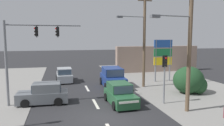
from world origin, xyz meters
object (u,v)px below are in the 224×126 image
(shopping_plaza_sign, at_px, (163,54))
(hatchback_kerbside_parked, at_px, (120,94))
(utility_pole_midground_right, at_px, (143,35))
(hatchback_oncoming_mid, at_px, (44,94))
(suv_crossing_left, at_px, (113,78))
(hatchback_oncoming_near, at_px, (64,75))
(utility_pole_foreground_right, at_px, (188,41))
(pedestal_signal_right_kerb, at_px, (165,71))
(traffic_signal_mast, at_px, (25,47))

(shopping_plaza_sign, distance_m, hatchback_kerbside_parked, 9.83)
(utility_pole_midground_right, distance_m, shopping_plaza_sign, 4.28)
(hatchback_kerbside_parked, relative_size, hatchback_oncoming_mid, 1.00)
(hatchback_kerbside_parked, distance_m, suv_crossing_left, 5.57)
(suv_crossing_left, xyz_separation_m, hatchback_oncoming_near, (-4.53, 3.67, -0.18))
(hatchback_oncoming_near, bearing_deg, utility_pole_foreground_right, -57.77)
(hatchback_oncoming_mid, bearing_deg, suv_crossing_left, 33.43)
(pedestal_signal_right_kerb, bearing_deg, hatchback_oncoming_mid, 165.81)
(shopping_plaza_sign, bearing_deg, utility_pole_midground_right, -147.27)
(utility_pole_foreground_right, xyz_separation_m, hatchback_kerbside_parked, (-3.69, 2.62, -3.91))
(utility_pole_midground_right, xyz_separation_m, hatchback_kerbside_parked, (-3.60, -4.74, -4.35))
(pedestal_signal_right_kerb, relative_size, shopping_plaza_sign, 0.77)
(hatchback_kerbside_parked, height_order, hatchback_oncoming_mid, same)
(pedestal_signal_right_kerb, relative_size, hatchback_oncoming_mid, 0.97)
(suv_crossing_left, relative_size, hatchback_oncoming_mid, 1.25)
(hatchback_oncoming_near, bearing_deg, shopping_plaza_sign, -12.94)
(hatchback_kerbside_parked, bearing_deg, utility_pole_foreground_right, -35.31)
(utility_pole_foreground_right, relative_size, suv_crossing_left, 1.85)
(shopping_plaza_sign, relative_size, hatchback_oncoming_mid, 1.25)
(hatchback_oncoming_mid, bearing_deg, hatchback_kerbside_parked, -14.77)
(utility_pole_midground_right, bearing_deg, hatchback_oncoming_near, 148.84)
(hatchback_kerbside_parked, bearing_deg, hatchback_oncoming_near, 112.19)
(traffic_signal_mast, distance_m, hatchback_kerbside_parked, 7.52)
(utility_pole_foreground_right, distance_m, shopping_plaza_sign, 10.01)
(utility_pole_midground_right, relative_size, traffic_signal_mast, 1.56)
(pedestal_signal_right_kerb, xyz_separation_m, hatchback_oncoming_mid, (-8.52, 2.15, -1.71))
(shopping_plaza_sign, relative_size, hatchback_kerbside_parked, 1.25)
(utility_pole_foreground_right, relative_size, hatchback_oncoming_mid, 2.32)
(utility_pole_midground_right, bearing_deg, hatchback_oncoming_mid, -159.75)
(hatchback_kerbside_parked, bearing_deg, traffic_signal_mast, 167.52)
(pedestal_signal_right_kerb, height_order, shopping_plaza_sign, shopping_plaza_sign)
(hatchback_kerbside_parked, distance_m, hatchback_oncoming_near, 9.92)
(utility_pole_foreground_right, distance_m, hatchback_oncoming_mid, 10.69)
(shopping_plaza_sign, xyz_separation_m, suv_crossing_left, (-5.96, -1.26, -2.10))
(traffic_signal_mast, distance_m, pedestal_signal_right_kerb, 10.04)
(hatchback_oncoming_near, bearing_deg, utility_pole_midground_right, -31.16)
(shopping_plaza_sign, bearing_deg, utility_pole_foreground_right, -108.04)
(hatchback_kerbside_parked, xyz_separation_m, suv_crossing_left, (0.79, 5.51, 0.18))
(utility_pole_foreground_right, bearing_deg, hatchback_kerbside_parked, 144.69)
(utility_pole_midground_right, distance_m, hatchback_kerbside_parked, 7.37)
(utility_pole_midground_right, bearing_deg, traffic_signal_mast, -161.95)
(hatchback_oncoming_mid, relative_size, hatchback_oncoming_near, 1.00)
(traffic_signal_mast, height_order, hatchback_kerbside_parked, traffic_signal_mast)
(suv_crossing_left, height_order, hatchback_oncoming_near, suv_crossing_left)
(utility_pole_foreground_right, relative_size, utility_pole_midground_right, 0.91)
(suv_crossing_left, bearing_deg, traffic_signal_mast, -150.94)
(utility_pole_midground_right, relative_size, hatchback_oncoming_near, 2.55)
(shopping_plaza_sign, relative_size, hatchback_oncoming_near, 1.25)
(shopping_plaza_sign, xyz_separation_m, hatchback_oncoming_mid, (-12.15, -5.35, -2.28))
(hatchback_kerbside_parked, bearing_deg, hatchback_oncoming_mid, 165.23)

